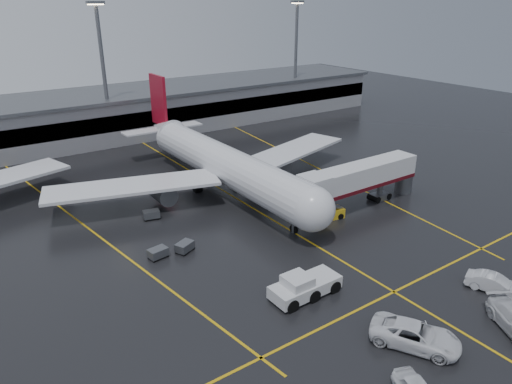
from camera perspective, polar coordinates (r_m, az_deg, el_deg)
ground at (r=61.39m, az=0.46°, el=-2.47°), size 220.00×220.00×0.00m
apron_line_centre at (r=61.38m, az=0.46°, el=-2.46°), size 0.25×90.00×0.02m
apron_line_stop at (r=47.48m, az=16.35°, el=-11.52°), size 60.00×0.25×0.02m
apron_line_left at (r=62.32m, az=-20.35°, el=-3.56°), size 9.99×69.35×0.02m
apron_line_right at (r=79.15m, az=6.92°, el=3.18°), size 7.57×69.64×0.02m
terminal at (r=101.07m, az=-15.68°, el=9.26°), size 122.00×19.00×8.60m
light_mast_mid at (r=92.27m, az=-18.02°, el=14.26°), size 3.00×1.20×25.45m
light_mast_right at (r=114.01m, az=4.85°, el=16.56°), size 3.00×1.20×25.45m
main_airliner at (r=67.41m, az=-4.31°, el=3.63°), size 48.80×45.60×14.10m
jet_bridge at (r=63.10m, az=12.51°, el=1.55°), size 19.90×3.40×6.05m
pushback_tractor at (r=44.81m, az=5.78°, el=-11.33°), size 6.94×3.00×2.47m
belt_loader at (r=60.13m, az=8.71°, el=-2.64°), size 4.26×2.44×2.56m
service_van_a at (r=41.13m, az=18.70°, el=-16.08°), size 6.28×7.70×1.95m
service_van_c at (r=50.60m, az=26.87°, el=-9.85°), size 3.48×5.37×1.67m
baggage_cart_a at (r=52.50m, az=-8.63°, el=-6.53°), size 2.36×2.03×1.12m
baggage_cart_b at (r=51.81m, az=-11.78°, el=-7.19°), size 2.18×1.60×1.12m
baggage_cart_c at (r=60.82m, az=-12.54°, el=-2.64°), size 2.23×1.70×1.12m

